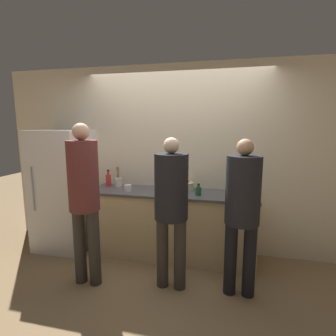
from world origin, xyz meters
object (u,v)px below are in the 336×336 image
Objects in this scene: fruit_bowl at (183,186)px; cup_white at (128,188)px; person_left at (84,192)px; person_center at (171,201)px; potted_plant at (236,183)px; bottle_red at (108,180)px; utensil_crock at (118,182)px; bottle_green at (198,191)px; person_right at (242,205)px; refrigerator at (64,190)px.

cup_white is at bearing -160.36° from fruit_bowl.
person_left is 0.95m from person_center.
person_center is at bearing -131.67° from potted_plant.
person_center is 1.35m from bottle_red.
potted_plant is (1.63, -0.05, 0.07)m from utensil_crock.
utensil_crock is at bearing 178.13° from potted_plant.
person_left is at bearing -147.76° from bottle_green.
person_right is 6.82× the size of bottle_red.
person_right is 1.98m from bottle_red.
refrigerator is at bearing 176.33° from cup_white.
potted_plant is at bearing 20.12° from bottle_green.
person_center is at bearing -20.09° from refrigerator.
refrigerator reaches higher than bottle_green.
refrigerator reaches higher than potted_plant.
potted_plant is at bearing -1.87° from utensil_crock.
person_right is 0.72m from potted_plant.
fruit_bowl is at bearing 174.63° from potted_plant.
refrigerator is 6.08× the size of fruit_bowl.
utensil_crock reaches higher than bottle_green.
person_right is at bearing 6.11° from person_left.
fruit_bowl is 0.69m from potted_plant.
person_right is at bearing -24.50° from utensil_crock.
bottle_red is at bearing 178.98° from potted_plant.
fruit_bowl is 2.98× the size of cup_white.
person_left is 1.37m from bottle_green.
person_center is (0.94, 0.14, -0.07)m from person_left.
potted_plant is (0.45, 0.17, 0.09)m from bottle_green.
person_center is at bearing 8.47° from person_left.
person_right is 1.86m from utensil_crock.
person_left reaches higher than fruit_bowl.
refrigerator is 1.95m from bottle_green.
refrigerator is 11.50× the size of bottle_green.
person_center is at bearing -40.06° from utensil_crock.
cup_white is (0.38, -0.22, -0.05)m from bottle_red.
potted_plant is at bearing 2.96° from refrigerator.
person_center is 17.50× the size of cup_white.
cup_white is (0.22, 0.71, -0.11)m from person_left.
person_center is (1.73, -0.63, 0.14)m from refrigerator.
utensil_crock is 1.19× the size of bottle_red.
person_right reaches higher than bottle_green.
refrigerator is 5.96× the size of utensil_crock.
refrigerator reaches higher than cup_white.
fruit_bowl is 1.05× the size of potted_plant.
refrigerator is at bearing -165.96° from bottle_red.
person_right is at bearing -47.22° from bottle_green.
person_center is 1.00× the size of person_right.
potted_plant is (1.77, -0.03, 0.05)m from bottle_red.
person_right reaches higher than cup_white.
person_left is at bearing -150.92° from potted_plant.
person_center is at bearing -38.18° from cup_white.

